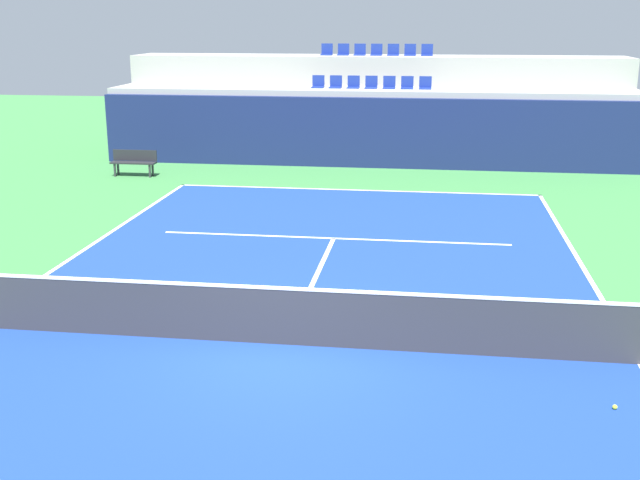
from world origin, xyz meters
TOP-DOWN VIEW (x-y plane):
  - ground_plane at (0.00, 0.00)m, footprint 80.00×80.00m
  - court_surface at (0.00, 0.00)m, footprint 11.00×24.00m
  - baseline_far at (0.00, 11.95)m, footprint 11.00×0.10m
  - service_line_far at (0.00, 6.40)m, footprint 8.26×0.10m
  - centre_service_line at (0.00, 3.20)m, footprint 0.10×6.40m
  - back_wall at (0.00, 15.89)m, footprint 18.86×0.30m
  - stands_tier_lower at (0.00, 17.24)m, footprint 18.86×2.40m
  - stands_tier_upper at (0.00, 19.64)m, footprint 18.86×2.40m
  - seating_row_lower at (-0.00, 17.34)m, footprint 4.30×0.44m
  - seating_row_upper at (-0.00, 19.74)m, footprint 4.30×0.44m
  - tennis_net at (0.00, 0.00)m, footprint 11.08×0.08m
  - player_bench at (-7.50, 13.25)m, footprint 1.50×0.40m
  - tennis_ball_0 at (4.75, -1.54)m, footprint 0.07×0.07m

SIDE VIEW (x-z plane):
  - ground_plane at x=0.00m, z-range 0.00..0.00m
  - court_surface at x=0.00m, z-range 0.00..0.01m
  - baseline_far at x=0.00m, z-range 0.01..0.01m
  - service_line_far at x=0.00m, z-range 0.01..0.01m
  - centre_service_line at x=0.00m, z-range 0.01..0.01m
  - tennis_ball_0 at x=4.75m, z-range 0.01..0.08m
  - player_bench at x=-7.50m, z-range 0.08..0.93m
  - tennis_net at x=0.00m, z-range -0.03..1.04m
  - back_wall at x=0.00m, z-range 0.00..2.42m
  - stands_tier_lower at x=0.00m, z-range 0.00..2.62m
  - stands_tier_upper at x=0.00m, z-range 0.00..3.67m
  - seating_row_lower at x=0.00m, z-range 2.52..2.96m
  - seating_row_upper at x=0.00m, z-range 3.57..4.01m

